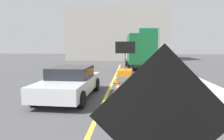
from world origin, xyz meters
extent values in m
cube|color=yellow|center=(0.00, 6.00, 0.00)|extent=(0.14, 36.00, 0.01)
cube|color=orange|center=(1.39, 1.85, 1.52)|extent=(1.56, 0.04, 1.56)
cube|color=black|center=(1.39, 1.83, 1.52)|extent=(1.63, 0.03, 1.63)
cube|color=black|center=(1.39, 1.87, 1.52)|extent=(0.28, 0.01, 0.52)
cube|color=orange|center=(0.76, 15.30, 0.23)|extent=(1.15, 1.83, 0.45)
cylinder|color=#4C4C4C|center=(0.76, 15.30, 1.10)|extent=(0.10, 0.10, 1.30)
cube|color=black|center=(0.76, 15.30, 2.23)|extent=(1.60, 0.13, 0.95)
sphere|color=yellow|center=(1.31, 15.33, 2.23)|extent=(0.09, 0.09, 0.09)
sphere|color=yellow|center=(1.01, 15.34, 2.23)|extent=(0.09, 0.09, 0.09)
sphere|color=yellow|center=(0.71, 15.35, 2.23)|extent=(0.09, 0.09, 0.09)
sphere|color=yellow|center=(0.41, 15.36, 2.23)|extent=(0.09, 0.09, 0.09)
sphere|color=yellow|center=(0.24, 15.36, 2.41)|extent=(0.09, 0.09, 0.09)
sphere|color=yellow|center=(0.24, 15.36, 2.04)|extent=(0.09, 0.09, 0.09)
cube|color=black|center=(2.16, 20.04, 0.57)|extent=(2.10, 6.75, 0.25)
cube|color=silver|center=(2.04, 22.44, 1.65)|extent=(2.59, 2.00, 1.90)
cube|color=#14592D|center=(2.22, 19.03, 2.08)|extent=(2.73, 4.66, 2.76)
cylinder|color=black|center=(0.85, 22.24, 0.45)|extent=(0.33, 0.91, 0.90)
cylinder|color=black|center=(3.24, 22.37, 0.45)|extent=(0.33, 0.91, 0.90)
cylinder|color=black|center=(1.07, 17.98, 0.45)|extent=(0.33, 0.91, 0.90)
cylinder|color=black|center=(3.47, 18.11, 0.45)|extent=(0.33, 0.91, 0.90)
cube|color=silver|center=(-1.62, 8.11, 0.58)|extent=(2.09, 4.47, 0.60)
cube|color=black|center=(-1.62, 8.33, 1.13)|extent=(1.78, 2.04, 0.50)
cylinder|color=black|center=(-0.73, 6.62, 0.33)|extent=(0.24, 0.67, 0.66)
cylinder|color=black|center=(-2.60, 6.68, 0.33)|extent=(0.24, 0.67, 0.66)
cylinder|color=black|center=(-0.64, 9.54, 0.33)|extent=(0.24, 0.67, 0.66)
cylinder|color=black|center=(-2.52, 9.59, 0.33)|extent=(0.24, 0.67, 0.66)
cylinder|color=gray|center=(5.16, 26.82, 2.50)|extent=(0.18, 0.18, 5.00)
cube|color=#0F6033|center=(3.76, 26.76, 4.15)|extent=(2.60, 0.16, 1.30)
cube|color=white|center=(3.76, 26.80, 4.15)|extent=(1.82, 0.08, 0.18)
cube|color=gray|center=(-0.90, 35.01, 4.40)|extent=(16.90, 8.66, 8.81)
cube|color=black|center=(0.92, 5.76, 0.01)|extent=(0.36, 0.36, 0.03)
cone|color=orange|center=(0.92, 5.76, 0.32)|extent=(0.28, 0.28, 0.59)
cylinder|color=white|center=(0.92, 5.76, 0.35)|extent=(0.19, 0.19, 0.08)
cube|color=black|center=(0.55, 8.80, 0.01)|extent=(0.36, 0.36, 0.03)
cone|color=orange|center=(0.55, 8.80, 0.36)|extent=(0.28, 0.28, 0.66)
cylinder|color=white|center=(0.55, 8.80, 0.39)|extent=(0.19, 0.19, 0.08)
cube|color=black|center=(0.29, 11.63, 0.01)|extent=(0.36, 0.36, 0.03)
cone|color=orange|center=(0.29, 11.63, 0.32)|extent=(0.28, 0.28, 0.58)
cylinder|color=white|center=(0.29, 11.63, 0.35)|extent=(0.19, 0.19, 0.08)
camera|label=1|loc=(1.01, -0.25, 2.30)|focal=30.81mm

